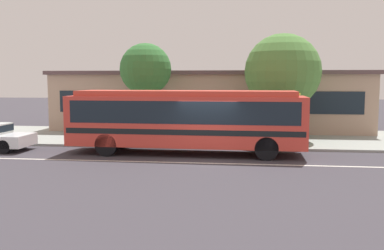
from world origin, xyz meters
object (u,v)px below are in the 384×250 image
bus_stop_sign (299,113)px  transit_bus (186,117)px  pedestrian_walking_along_curb (297,126)px  street_tree_near_stop (146,70)px  pedestrian_waiting_near_sign (98,124)px  street_tree_mid_block (283,72)px  pedestrian_standing_by_tree (151,124)px

bus_stop_sign → transit_bus: bearing=-159.5°
pedestrian_walking_along_curb → street_tree_near_stop: (-8.27, 1.62, 2.90)m
transit_bus → bus_stop_sign: bearing=20.5°
pedestrian_waiting_near_sign → pedestrian_walking_along_curb: size_ratio=1.02×
street_tree_mid_block → pedestrian_waiting_near_sign: bearing=-166.1°
pedestrian_waiting_near_sign → street_tree_near_stop: bearing=49.9°
transit_bus → pedestrian_standing_by_tree: (-2.11, 2.21, -0.54)m
pedestrian_standing_by_tree → street_tree_mid_block: size_ratio=0.30×
pedestrian_waiting_near_sign → pedestrian_walking_along_curb: 10.34m
street_tree_near_stop → transit_bus: bearing=-57.7°
pedestrian_walking_along_curb → bus_stop_sign: (-0.04, -1.07, 0.74)m
street_tree_near_stop → street_tree_mid_block: bearing=-0.3°
pedestrian_standing_by_tree → pedestrian_walking_along_curb: bearing=6.4°
pedestrian_standing_by_tree → street_tree_near_stop: (-0.83, 2.46, 2.82)m
pedestrian_waiting_near_sign → street_tree_near_stop: size_ratio=0.31×
transit_bus → pedestrian_standing_by_tree: bearing=133.7°
bus_stop_sign → pedestrian_waiting_near_sign: bearing=178.5°
pedestrian_waiting_near_sign → bus_stop_sign: bus_stop_sign is taller
street_tree_near_stop → street_tree_mid_block: 7.63m
transit_bus → street_tree_near_stop: street_tree_near_stop is taller
transit_bus → pedestrian_waiting_near_sign: size_ratio=6.52×
pedestrian_walking_along_curb → street_tree_near_stop: 8.91m
pedestrian_walking_along_curb → street_tree_near_stop: bearing=168.9°
pedestrian_waiting_near_sign → street_tree_mid_block: size_ratio=0.28×
transit_bus → street_tree_mid_block: (4.69, 4.63, 2.13)m
bus_stop_sign → street_tree_near_stop: 8.92m
transit_bus → pedestrian_standing_by_tree: transit_bus is taller
street_tree_mid_block → transit_bus: bearing=-135.4°
pedestrian_waiting_near_sign → bus_stop_sign: size_ratio=0.63×
pedestrian_standing_by_tree → bus_stop_sign: bus_stop_sign is taller
street_tree_near_stop → street_tree_mid_block: (7.63, -0.04, -0.15)m
transit_bus → street_tree_near_stop: bearing=122.3°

